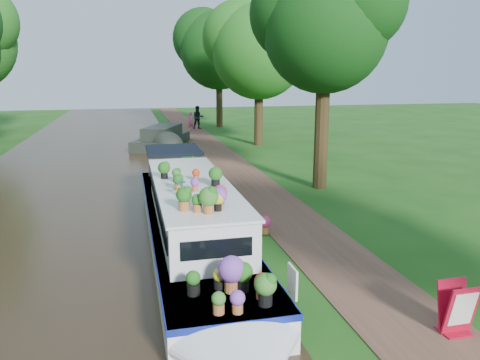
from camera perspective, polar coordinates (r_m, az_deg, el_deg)
name	(u,v)px	position (r m, az deg, el deg)	size (l,w,h in m)	color
ground	(249,214)	(15.77, 1.06, -4.23)	(100.00, 100.00, 0.00)	#174611
canal_water	(60,227)	(15.48, -21.11, -5.42)	(10.00, 100.00, 0.02)	black
towpath	(283,212)	(16.09, 5.21, -3.87)	(2.20, 100.00, 0.03)	#523426
plant_boat	(193,220)	(12.43, -5.76, -4.93)	(2.29, 13.52, 2.30)	white
tree_near_overhang	(325,21)	(19.30, 10.29, 18.53)	(5.52, 5.28, 8.99)	black
tree_near_mid	(259,44)	(30.85, 2.29, 16.24)	(6.90, 6.60, 9.40)	black
tree_near_far	(218,44)	(41.48, -2.65, 16.23)	(7.59, 7.26, 10.30)	black
second_boat	(162,139)	(30.39, -9.45, 4.99)	(4.27, 7.42, 1.34)	black
sandwich_board	(457,311)	(9.59, 24.95, -14.24)	(0.60, 0.48, 0.96)	#B00C27
pedestrian_pink	(191,121)	(38.85, -5.96, 7.15)	(0.55, 0.36, 1.51)	pink
pedestrian_dark	(198,117)	(39.80, -5.14, 7.60)	(0.93, 0.73, 1.92)	black
verge_plant	(245,227)	(13.79, 0.62, -5.80)	(0.40, 0.35, 0.45)	#217025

